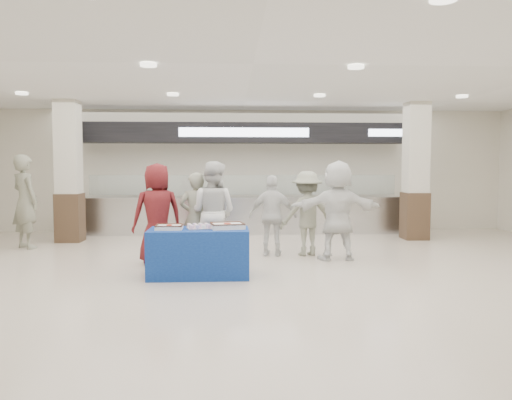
{
  "coord_description": "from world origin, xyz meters",
  "views": [
    {
      "loc": [
        -0.33,
        -7.3,
        1.74
      ],
      "look_at": [
        0.12,
        1.6,
        1.12
      ],
      "focal_mm": 35.0,
      "sensor_mm": 36.0,
      "label": 1
    }
  ],
  "objects": [
    {
      "name": "soldier_a",
      "position": [
        -0.96,
        1.63,
        0.81
      ],
      "size": [
        0.62,
        0.43,
        1.61
      ],
      "primitive_type": "imported",
      "rotation": [
        0.0,
        0.0,
        3.22
      ],
      "color": "gray",
      "rests_on": "ground"
    },
    {
      "name": "cupcake_tray",
      "position": [
        -0.79,
        0.48,
        0.79
      ],
      "size": [
        0.52,
        0.43,
        0.07
      ],
      "color": "#BBBAC0",
      "rests_on": "display_table"
    },
    {
      "name": "soldier_b",
      "position": [
        1.13,
        2.2,
        0.81
      ],
      "size": [
        1.16,
        0.82,
        1.63
      ],
      "primitive_type": "imported",
      "rotation": [
        0.0,
        0.0,
        3.36
      ],
      "color": "gray",
      "rests_on": "ground"
    },
    {
      "name": "ground",
      "position": [
        0.0,
        0.0,
        0.0
      ],
      "size": [
        14.0,
        14.0,
        0.0
      ],
      "primitive_type": "plane",
      "color": "beige",
      "rests_on": "ground"
    },
    {
      "name": "civilian_white",
      "position": [
        1.62,
        1.71,
        0.91
      ],
      "size": [
        1.72,
        0.63,
        1.83
      ],
      "primitive_type": "imported",
      "rotation": [
        0.0,
        0.0,
        3.2
      ],
      "color": "white",
      "rests_on": "ground"
    },
    {
      "name": "chef_short",
      "position": [
        0.47,
        2.18,
        0.78
      ],
      "size": [
        0.96,
        0.54,
        1.55
      ],
      "primitive_type": "imported",
      "rotation": [
        0.0,
        0.0,
        2.95
      ],
      "color": "white",
      "rests_on": "ground"
    },
    {
      "name": "sheet_cake_left",
      "position": [
        -1.28,
        0.41,
        0.79
      ],
      "size": [
        0.41,
        0.32,
        0.09
      ],
      "color": "white",
      "rests_on": "display_table"
    },
    {
      "name": "column_right",
      "position": [
        4.0,
        4.2,
        1.53
      ],
      "size": [
        0.55,
        0.55,
        3.2
      ],
      "color": "#3A281A",
      "rests_on": "ground"
    },
    {
      "name": "display_table",
      "position": [
        -0.83,
        0.45,
        0.38
      ],
      "size": [
        1.55,
        0.79,
        0.75
      ],
      "primitive_type": "cube",
      "rotation": [
        0.0,
        0.0,
        0.0
      ],
      "color": "navy",
      "rests_on": "ground"
    },
    {
      "name": "chef_tall",
      "position": [
        -0.65,
        1.53,
        0.9
      ],
      "size": [
        1.09,
        0.99,
        1.81
      ],
      "primitive_type": "imported",
      "rotation": [
        0.0,
        0.0,
        2.71
      ],
      "color": "white",
      "rests_on": "ground"
    },
    {
      "name": "civilian_maroon",
      "position": [
        -1.63,
        1.52,
        0.89
      ],
      "size": [
        1.01,
        0.83,
        1.78
      ],
      "primitive_type": "imported",
      "rotation": [
        0.0,
        0.0,
        3.49
      ],
      "color": "maroon",
      "rests_on": "ground"
    },
    {
      "name": "soldier_bg",
      "position": [
        -4.63,
        3.32,
        0.98
      ],
      "size": [
        0.85,
        0.82,
        1.96
      ],
      "primitive_type": "imported",
      "rotation": [
        0.0,
        0.0,
        2.47
      ],
      "color": "gray",
      "rests_on": "ground"
    },
    {
      "name": "serving_line",
      "position": [
        0.0,
        5.4,
        1.16
      ],
      "size": [
        8.7,
        0.85,
        2.8
      ],
      "color": "silver",
      "rests_on": "ground"
    },
    {
      "name": "sheet_cake_right",
      "position": [
        -0.39,
        0.47,
        0.8
      ],
      "size": [
        0.56,
        0.47,
        0.1
      ],
      "color": "white",
      "rests_on": "display_table"
    },
    {
      "name": "column_left",
      "position": [
        -4.0,
        4.2,
        1.53
      ],
      "size": [
        0.55,
        0.55,
        3.2
      ],
      "color": "#3A281A",
      "rests_on": "ground"
    }
  ]
}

